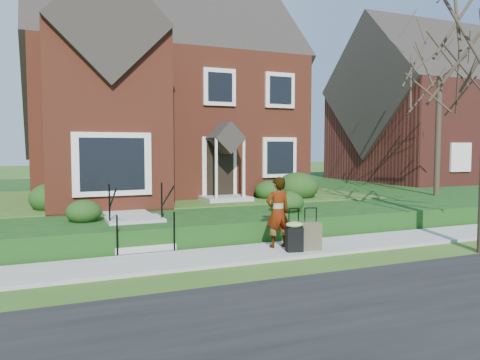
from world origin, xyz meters
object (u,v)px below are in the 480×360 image
suitcase_olive (311,236)px  suitcase_black (294,235)px  front_steps (138,229)px  woman (278,212)px

suitcase_olive → suitcase_black: bearing=-160.3°
suitcase_black → suitcase_olive: suitcase_black is taller
front_steps → woman: 3.47m
woman → suitcase_olive: woman is taller
front_steps → suitcase_black: 3.86m
front_steps → suitcase_black: size_ratio=2.00×
front_steps → suitcase_olive: bearing=-31.5°
front_steps → suitcase_olive: size_ratio=2.03×
front_steps → suitcase_olive: 4.23m
woman → suitcase_black: woman is taller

